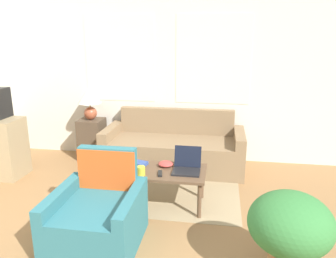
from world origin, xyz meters
TOP-DOWN VIEW (x-y plane):
  - wall_back at (-0.00, 3.51)m, footprint 6.70×0.06m
  - rug at (0.14, 2.45)m, footprint 1.81×1.81m
  - couch at (0.11, 3.08)m, footprint 2.02×0.82m
  - armchair at (-0.31, 1.10)m, footprint 0.77×0.82m
  - side_table at (-1.22, 3.22)m, footprint 0.37×0.37m
  - table_lamp at (-1.22, 3.22)m, footprint 0.35×0.35m
  - coffee_table at (0.14, 1.89)m, footprint 1.00×0.56m
  - laptop at (0.42, 1.92)m, footprint 0.30×0.31m
  - cup_navy at (-0.05, 1.72)m, footprint 0.09×0.09m
  - snack_bowl at (0.17, 2.02)m, footprint 0.18×0.18m
  - book_red at (-0.16, 2.01)m, footprint 0.25×0.19m
  - tv_remote at (0.15, 1.77)m, footprint 0.07×0.16m
  - potted_plant at (1.33, 0.86)m, footprint 0.65×0.65m

SIDE VIEW (x-z plane):
  - rug at x=0.14m, z-range 0.00..0.01m
  - armchair at x=-0.31m, z-range -0.16..0.67m
  - couch at x=0.11m, z-range -0.15..0.68m
  - side_table at x=-1.22m, z-range 0.00..0.64m
  - coffee_table at x=0.14m, z-range 0.16..0.59m
  - tv_remote at x=0.15m, z-range 0.43..0.45m
  - book_red at x=-0.16m, z-range 0.43..0.46m
  - snack_bowl at x=0.17m, z-range 0.43..0.48m
  - potted_plant at x=1.33m, z-range 0.09..0.82m
  - cup_navy at x=-0.05m, z-range 0.43..0.52m
  - laptop at x=0.42m, z-range 0.36..0.61m
  - table_lamp at x=-1.22m, z-range 0.71..1.21m
  - wall_back at x=0.00m, z-range 0.01..2.61m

